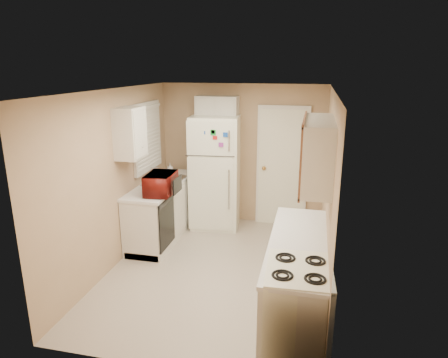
# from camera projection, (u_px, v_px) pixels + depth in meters

# --- Properties ---
(floor) EXTENTS (3.80, 3.80, 0.00)m
(floor) POSITION_uv_depth(u_px,v_px,m) (216.00, 270.00, 5.45)
(floor) COLOR beige
(floor) RESTS_ON ground
(ceiling) EXTENTS (3.80, 3.80, 0.00)m
(ceiling) POSITION_uv_depth(u_px,v_px,m) (215.00, 90.00, 4.79)
(ceiling) COLOR white
(ceiling) RESTS_ON floor
(wall_left) EXTENTS (3.80, 3.80, 0.00)m
(wall_left) POSITION_uv_depth(u_px,v_px,m) (115.00, 179.00, 5.42)
(wall_left) COLOR tan
(wall_left) RESTS_ON floor
(wall_right) EXTENTS (3.80, 3.80, 0.00)m
(wall_right) POSITION_uv_depth(u_px,v_px,m) (328.00, 193.00, 4.82)
(wall_right) COLOR tan
(wall_right) RESTS_ON floor
(wall_back) EXTENTS (2.80, 2.80, 0.00)m
(wall_back) POSITION_uv_depth(u_px,v_px,m) (242.00, 155.00, 6.90)
(wall_back) COLOR tan
(wall_back) RESTS_ON floor
(wall_front) EXTENTS (2.80, 2.80, 0.00)m
(wall_front) POSITION_uv_depth(u_px,v_px,m) (161.00, 250.00, 3.34)
(wall_front) COLOR tan
(wall_front) RESTS_ON floor
(left_counter) EXTENTS (0.60, 1.80, 0.90)m
(left_counter) POSITION_uv_depth(u_px,v_px,m) (163.00, 210.00, 6.40)
(left_counter) COLOR silver
(left_counter) RESTS_ON floor
(dishwasher) EXTENTS (0.03, 0.58, 0.72)m
(dishwasher) POSITION_uv_depth(u_px,v_px,m) (166.00, 223.00, 5.77)
(dishwasher) COLOR black
(dishwasher) RESTS_ON floor
(sink) EXTENTS (0.54, 0.74, 0.16)m
(sink) POSITION_uv_depth(u_px,v_px,m) (165.00, 183.00, 6.43)
(sink) COLOR gray
(sink) RESTS_ON left_counter
(microwave) EXTENTS (0.57, 0.34, 0.36)m
(microwave) POSITION_uv_depth(u_px,v_px,m) (161.00, 184.00, 5.72)
(microwave) COLOR maroon
(microwave) RESTS_ON left_counter
(soap_bottle) EXTENTS (0.11, 0.12, 0.19)m
(soap_bottle) POSITION_uv_depth(u_px,v_px,m) (170.00, 169.00, 6.76)
(soap_bottle) COLOR white
(soap_bottle) RESTS_ON left_counter
(window_blinds) EXTENTS (0.10, 0.98, 1.08)m
(window_blinds) POSITION_uv_depth(u_px,v_px,m) (148.00, 137.00, 6.28)
(window_blinds) COLOR silver
(window_blinds) RESTS_ON wall_left
(upper_cabinet_left) EXTENTS (0.30, 0.45, 0.70)m
(upper_cabinet_left) POSITION_uv_depth(u_px,v_px,m) (130.00, 133.00, 5.43)
(upper_cabinet_left) COLOR silver
(upper_cabinet_left) RESTS_ON wall_left
(refrigerator) EXTENTS (0.85, 0.83, 1.90)m
(refrigerator) POSITION_uv_depth(u_px,v_px,m) (216.00, 172.00, 6.76)
(refrigerator) COLOR white
(refrigerator) RESTS_ON floor
(cabinet_over_fridge) EXTENTS (0.70, 0.30, 0.40)m
(cabinet_over_fridge) POSITION_uv_depth(u_px,v_px,m) (217.00, 108.00, 6.62)
(cabinet_over_fridge) COLOR silver
(cabinet_over_fridge) RESTS_ON wall_back
(interior_door) EXTENTS (0.86, 0.06, 2.08)m
(interior_door) POSITION_uv_depth(u_px,v_px,m) (282.00, 167.00, 6.76)
(interior_door) COLOR white
(interior_door) RESTS_ON floor
(right_counter) EXTENTS (0.60, 2.00, 0.90)m
(right_counter) POSITION_uv_depth(u_px,v_px,m) (296.00, 279.00, 4.34)
(right_counter) COLOR silver
(right_counter) RESTS_ON floor
(stove) EXTENTS (0.63, 0.76, 0.90)m
(stove) POSITION_uv_depth(u_px,v_px,m) (297.00, 313.00, 3.75)
(stove) COLOR white
(stove) RESTS_ON floor
(upper_cabinet_right) EXTENTS (0.30, 1.20, 0.70)m
(upper_cabinet_right) POSITION_uv_depth(u_px,v_px,m) (318.00, 153.00, 4.22)
(upper_cabinet_right) COLOR silver
(upper_cabinet_right) RESTS_ON wall_right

